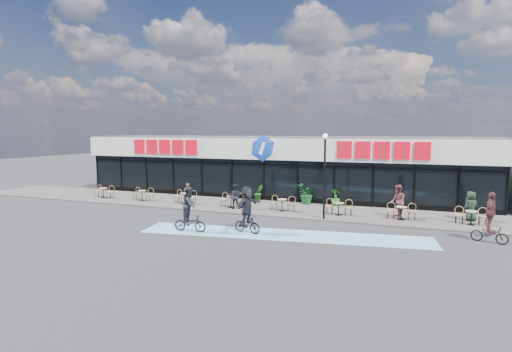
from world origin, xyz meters
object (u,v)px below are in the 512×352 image
Objects in this scene: potted_plant_mid at (306,194)px; potted_plant_right at (335,197)px; lamp_post at (325,168)px; pedestrian_b at (469,206)px; bistro_set_0 at (104,192)px; potted_plant_left at (259,193)px; cyclist_a at (247,210)px; cyclist_b at (490,221)px; patron_left at (188,194)px; pedestrian_a at (398,201)px; pedestrian_c at (471,206)px; patron_right at (235,196)px.

potted_plant_right is (1.93, 0.17, -0.13)m from potted_plant_mid.
lamp_post is 2.96× the size of pedestrian_b.
lamp_post is 5.12m from potted_plant_mid.
lamp_post reaches higher than pedestrian_b.
lamp_post reaches higher than potted_plant_right.
potted_plant_left is (11.15, 2.87, 0.12)m from bistro_set_0.
potted_plant_left is 8.73m from cyclist_a.
cyclist_a reaches higher than potted_plant_right.
lamp_post is 2.07× the size of cyclist_b.
cyclist_a is (-10.49, -6.61, 0.26)m from pedestrian_b.
patron_left is 0.89× the size of pedestrian_b.
cyclist_b reaches higher than pedestrian_b.
potted_plant_left is 0.50× the size of cyclist_b.
pedestrian_a is 1.17× the size of pedestrian_c.
patron_right is at bearing -140.25° from potted_plant_mid.
patron_left is 8.43m from cyclist_a.
pedestrian_a is (5.88, -2.36, 0.27)m from potted_plant_mid.
potted_plant_mid is 0.95× the size of patron_left.
pedestrian_a is at bearing -21.85° from potted_plant_mid.
patron_left reaches higher than potted_plant_right.
pedestrian_c reaches higher than potted_plant_left.
bistro_set_0 is (-16.64, 1.39, -2.40)m from lamp_post.
potted_plant_right is at bearing 4.98° from potted_plant_mid.
pedestrian_a is (13.32, 0.53, 0.23)m from patron_left.
potted_plant_mid is 1.24× the size of potted_plant_right.
pedestrian_c is (24.25, 0.90, 0.36)m from bistro_set_0.
potted_plant_mid is 5.00m from patron_right.
lamp_post is 8.20m from pedestrian_c.
cyclist_a is (6.49, -5.36, 0.35)m from patron_left.
potted_plant_mid is at bearing 10.74° from bistro_set_0.
patron_right is at bearing 119.87° from cyclist_a.
pedestrian_b is at bearing 18.57° from lamp_post.
cyclist_b is (13.31, -6.10, 0.30)m from potted_plant_left.
pedestrian_a is 9.02m from cyclist_a.
lamp_post is 4.33× the size of potted_plant_right.
cyclist_a reaches higher than potted_plant_left.
cyclist_a is at bearing 102.57° from patron_right.
lamp_post is 4.16× the size of potted_plant_left.
patron_right is (3.59, -0.31, 0.06)m from patron_left.
lamp_post reaches higher than potted_plant_mid.
patron_left is (-7.44, -2.89, 0.04)m from potted_plant_mid.
potted_plant_right is at bearing 77.90° from pedestrian_b.
pedestrian_c is (13.48, 1.33, 0.03)m from patron_right.
lamp_post is 6.31m from patron_right.
pedestrian_a is 5.40m from cyclist_b.
potted_plant_mid is at bearing -174.79° from patron_left.
cyclist_b is (17.30, -3.11, 0.16)m from patron_left.
cyclist_a is at bearing -73.25° from potted_plant_left.
bistro_set_0 is 0.67× the size of cyclist_b.
potted_plant_mid is 6.34m from pedestrian_a.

